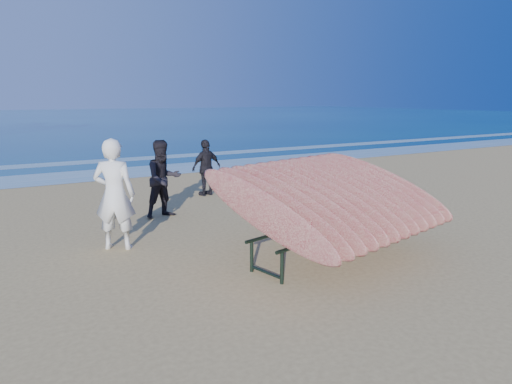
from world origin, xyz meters
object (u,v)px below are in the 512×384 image
person_dark_b (206,168)px  surfboard_rack (330,197)px  person_dark_a (163,179)px  person_white (114,194)px

person_dark_b → surfboard_rack: bearing=76.8°
person_dark_a → person_dark_b: size_ratio=1.13×
person_white → person_dark_b: person_white is taller
person_dark_a → person_dark_b: person_dark_a is taller
person_white → person_dark_b: (3.22, 3.35, -0.22)m
surfboard_rack → person_dark_b: surfboard_rack is taller
person_white → surfboard_rack: bearing=175.0°
person_dark_a → person_white: bearing=-139.7°
surfboard_rack → person_dark_b: (0.16, 5.51, -0.25)m
person_white → person_dark_a: (1.45, 1.70, -0.12)m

